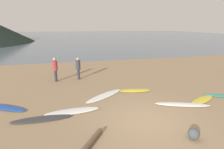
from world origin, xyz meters
name	(u,v)px	position (x,y,z in m)	size (l,w,h in m)	color
ground_plane	(102,68)	(0.00, 10.00, -0.10)	(120.00, 120.00, 0.20)	#997C5B
ocean_water	(76,36)	(0.00, 62.92, 0.00)	(140.00, 100.00, 0.01)	slate
surfboard_1	(5,107)	(-6.04, 2.70, 0.04)	(2.43, 0.51, 0.09)	#1E479E
surfboard_2	(42,119)	(-4.19, 1.15, 0.04)	(2.44, 0.50, 0.09)	#333338
surfboard_3	(73,111)	(-2.94, 1.52, 0.04)	(2.43, 0.59, 0.08)	white
surfboard_4	(104,96)	(-1.19, 2.98, 0.03)	(2.63, 0.59, 0.06)	white
surfboard_5	(135,90)	(0.74, 3.29, 0.04)	(1.91, 0.55, 0.09)	yellow
surfboard_6	(182,104)	(2.28, 0.94, 0.04)	(2.63, 0.45, 0.09)	white
surfboard_7	(202,100)	(3.62, 1.16, 0.04)	(1.94, 0.52, 0.09)	yellow
person_1	(78,67)	(-2.35, 6.54, 0.93)	(0.32, 0.32, 1.58)	#2D2D38
person_2	(55,68)	(-3.91, 6.38, 0.99)	(0.34, 0.34, 1.68)	#2D2D38
driftwood_log	(87,147)	(-2.58, -1.10, 0.09)	(0.18, 0.18, 1.97)	brown
beach_rock_near	(194,134)	(1.02, -1.45, 0.20)	(0.39, 0.39, 0.39)	#454C51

